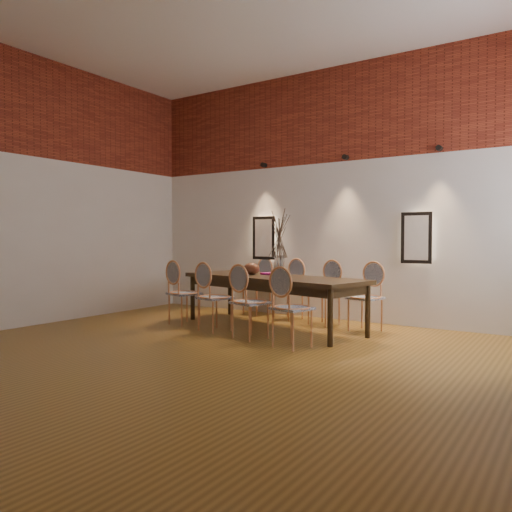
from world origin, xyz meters
The scene contains 21 objects.
floor centered at (0.00, 0.00, -0.01)m, with size 7.00×7.00×0.02m, color olive.
wall_back centered at (0.00, 3.55, 2.00)m, with size 7.00×0.10×4.00m, color silver.
brick_band_back centered at (0.00, 3.48, 3.25)m, with size 7.00×0.02×1.50m, color maroon.
niche_left centered at (-1.30, 3.45, 1.30)m, with size 0.36×0.06×0.66m, color #FFEAC6.
niche_right centered at (1.30, 3.45, 1.30)m, with size 0.36×0.06×0.66m, color #FFEAC6.
spot_fixture_left centered at (-1.30, 3.42, 2.55)m, with size 0.08×0.08×0.10m, color black.
spot_fixture_mid centered at (0.20, 3.42, 2.55)m, with size 0.08×0.08×0.10m, color black.
spot_fixture_right centered at (1.60, 3.42, 2.55)m, with size 0.08×0.08×0.10m, color black.
dining_table centered at (-0.45, 2.28, 0.38)m, with size 2.92×0.94×0.75m, color #342412.
chair_near_a centered at (-1.68, 1.80, 0.47)m, with size 0.44×0.44×0.94m, color tan, non-canonical shape.
chair_near_b centered at (-0.97, 1.63, 0.47)m, with size 0.44×0.44×0.94m, color tan, non-canonical shape.
chair_near_c centered at (-0.26, 1.47, 0.47)m, with size 0.44×0.44×0.94m, color tan, non-canonical shape.
chair_near_d centered at (0.45, 1.30, 0.47)m, with size 0.44×0.44×0.94m, color tan, non-canonical shape.
chair_far_a centered at (-1.34, 3.26, 0.47)m, with size 0.44×0.44×0.94m, color tan, non-canonical shape.
chair_far_b centered at (-0.63, 3.09, 0.47)m, with size 0.44×0.44×0.94m, color tan, non-canonical shape.
chair_far_c centered at (0.08, 2.93, 0.47)m, with size 0.44×0.44×0.94m, color tan, non-canonical shape.
chair_far_d centered at (0.79, 2.76, 0.47)m, with size 0.44×0.44×0.94m, color tan, non-canonical shape.
vase centered at (-0.29, 2.24, 0.90)m, with size 0.14×0.14×0.30m, color silver.
dried_branches centered at (-0.29, 2.24, 1.35)m, with size 0.50×0.50×0.70m, color brown, non-canonical shape.
bowl centered at (-0.81, 2.32, 0.84)m, with size 0.24×0.24×0.18m, color #592C1A.
book centered at (-0.59, 2.48, 0.77)m, with size 0.26×0.18×0.03m, color #941470.
Camera 1 is at (3.31, -3.82, 1.29)m, focal length 35.00 mm.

